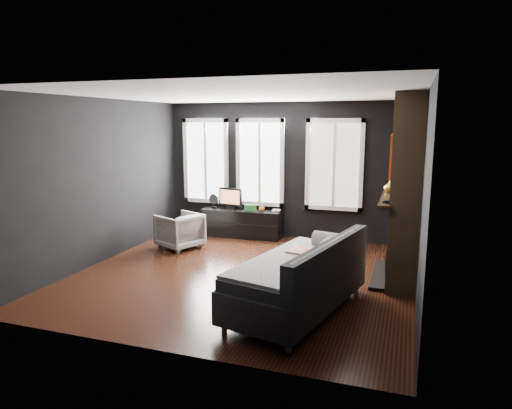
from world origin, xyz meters
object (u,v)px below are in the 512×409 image
(armchair, at_px, (179,229))
(mantel_vase, at_px, (390,187))
(monitor, at_px, (231,197))
(book, at_px, (272,205))
(sofa, at_px, (298,274))
(mug, at_px, (262,208))
(media_console, at_px, (242,223))

(armchair, height_order, mantel_vase, mantel_vase)
(monitor, distance_m, book, 0.89)
(sofa, height_order, armchair, sofa)
(mug, distance_m, mantel_vase, 2.81)
(armchair, distance_m, media_console, 1.44)
(monitor, relative_size, mantel_vase, 2.86)
(media_console, xyz_separation_m, mug, (0.43, -0.05, 0.34))
(monitor, distance_m, mantel_vase, 3.44)
(sofa, relative_size, book, 9.81)
(media_console, relative_size, monitor, 3.04)
(media_console, height_order, mantel_vase, mantel_vase)
(monitor, height_order, mantel_vase, mantel_vase)
(book, bearing_deg, monitor, -176.21)
(sofa, relative_size, mantel_vase, 11.71)
(sofa, bearing_deg, media_console, 134.01)
(sofa, distance_m, mantel_vase, 2.45)
(media_console, relative_size, book, 7.28)
(media_console, distance_m, monitor, 0.59)
(monitor, bearing_deg, book, 14.69)
(sofa, xyz_separation_m, armchair, (-2.75, 2.08, -0.11))
(sofa, distance_m, book, 3.63)
(mantel_vase, bearing_deg, armchair, -179.84)
(mantel_vase, bearing_deg, monitor, 158.96)
(book, distance_m, mantel_vase, 2.71)
(mug, xyz_separation_m, mantel_vase, (2.47, -1.14, 0.70))
(book, bearing_deg, mantel_vase, -29.12)
(monitor, bearing_deg, mug, 3.96)
(book, bearing_deg, sofa, -68.24)
(armchair, bearing_deg, sofa, 77.21)
(monitor, bearing_deg, armchair, -102.25)
(sofa, relative_size, mug, 18.67)
(armchair, xyz_separation_m, mantel_vase, (3.70, 0.01, 0.96))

